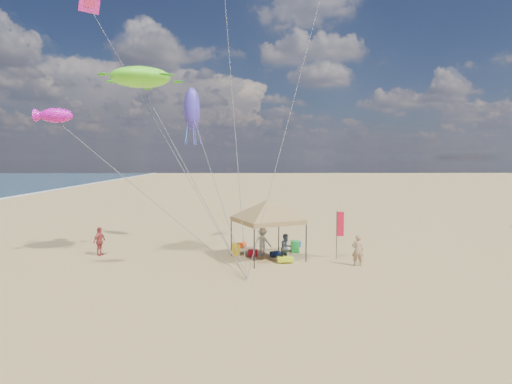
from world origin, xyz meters
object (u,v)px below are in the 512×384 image
(cooler_red, at_px, (253,253))
(chair_yellow, at_px, (236,249))
(cooler_blue, at_px, (296,244))
(person_far_a, at_px, (99,241))
(person_near_b, at_px, (286,248))
(person_near_c, at_px, (263,242))
(feather_flag, at_px, (339,227))
(beach_cart, at_px, (286,259))
(chair_green, at_px, (295,247))
(canopy_tent, at_px, (268,202))
(person_near_a, at_px, (358,250))

(cooler_red, bearing_deg, chair_yellow, 162.62)
(cooler_blue, height_order, person_far_a, person_far_a)
(person_near_b, height_order, person_near_c, person_near_c)
(feather_flag, xyz_separation_m, beach_cart, (-3.13, -0.78, -1.68))
(chair_green, xyz_separation_m, person_far_a, (-11.72, -0.61, 0.50))
(chair_yellow, bearing_deg, person_near_c, -9.35)
(cooler_red, height_order, person_far_a, person_far_a)
(cooler_red, distance_m, chair_green, 2.81)
(cooler_red, bearing_deg, canopy_tent, -40.32)
(cooler_blue, bearing_deg, chair_yellow, -149.60)
(cooler_blue, height_order, person_near_c, person_near_c)
(chair_yellow, distance_m, person_near_c, 1.68)
(person_near_c, xyz_separation_m, person_far_a, (-9.68, 0.35, 0.01))
(chair_green, xyz_separation_m, person_near_b, (-0.77, -2.43, 0.44))
(feather_flag, xyz_separation_m, chair_green, (-2.31, 1.88, -1.53))
(chair_green, relative_size, beach_cart, 0.78)
(canopy_tent, bearing_deg, person_near_a, -19.13)
(beach_cart, height_order, person_near_b, person_near_b)
(cooler_red, bearing_deg, beach_cart, -42.29)
(canopy_tent, bearing_deg, chair_yellow, 150.82)
(cooler_blue, bearing_deg, person_near_b, -104.55)
(cooler_blue, bearing_deg, beach_cart, -104.42)
(cooler_blue, bearing_deg, feather_flag, -59.46)
(person_near_c, bearing_deg, person_near_b, 152.56)
(canopy_tent, height_order, feather_flag, canopy_tent)
(cooler_blue, xyz_separation_m, chair_green, (-0.27, -1.58, 0.16))
(feather_flag, relative_size, cooler_blue, 5.17)
(chair_yellow, xyz_separation_m, beach_cart, (2.80, -1.95, -0.15))
(person_far_a, bearing_deg, canopy_tent, -77.49)
(feather_flag, distance_m, beach_cart, 3.63)
(beach_cart, distance_m, person_near_a, 3.92)
(cooler_red, bearing_deg, cooler_blue, 41.91)
(beach_cart, distance_m, person_near_b, 0.63)
(cooler_red, distance_m, cooler_blue, 3.88)
(person_near_a, bearing_deg, beach_cart, -6.56)
(canopy_tent, height_order, person_near_c, canopy_tent)
(cooler_red, bearing_deg, feather_flag, -9.93)
(feather_flag, bearing_deg, canopy_tent, 177.94)
(person_near_a, distance_m, person_near_b, 3.87)
(feather_flag, bearing_deg, person_near_c, 168.11)
(canopy_tent, height_order, person_near_b, canopy_tent)
(feather_flag, bearing_deg, cooler_blue, 120.54)
(beach_cart, xyz_separation_m, person_near_a, (3.79, -0.73, 0.65))
(cooler_blue, bearing_deg, canopy_tent, -121.72)
(person_near_a, height_order, person_near_c, person_near_a)
(cooler_red, relative_size, chair_yellow, 0.77)
(cooler_blue, height_order, chair_yellow, chair_yellow)
(person_near_c, relative_size, person_far_a, 0.99)
(feather_flag, bearing_deg, beach_cart, -166.07)
(chair_green, bearing_deg, cooler_red, -158.82)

